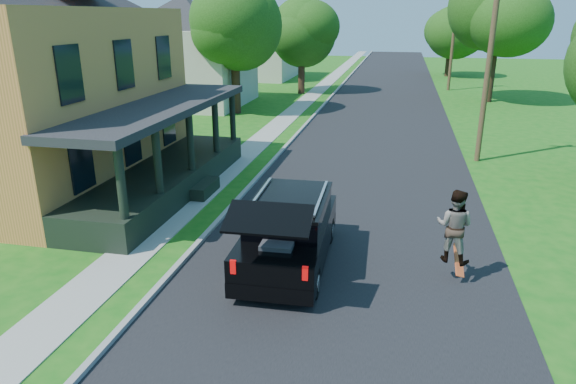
# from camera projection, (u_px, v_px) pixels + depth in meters

# --- Properties ---
(ground) EXTENTS (140.00, 140.00, 0.00)m
(ground) POSITION_uv_depth(u_px,v_px,m) (336.00, 300.00, 11.35)
(ground) COLOR #135E12
(ground) RESTS_ON ground
(street) EXTENTS (8.00, 120.00, 0.02)m
(street) POSITION_uv_depth(u_px,v_px,m) (379.00, 123.00, 29.81)
(street) COLOR black
(street) RESTS_ON ground
(curb) EXTENTS (0.15, 120.00, 0.12)m
(curb) POSITION_uv_depth(u_px,v_px,m) (311.00, 120.00, 30.62)
(curb) COLOR gray
(curb) RESTS_ON ground
(sidewalk) EXTENTS (1.30, 120.00, 0.03)m
(sidewalk) POSITION_uv_depth(u_px,v_px,m) (285.00, 119.00, 30.93)
(sidewalk) COLOR gray
(sidewalk) RESTS_ON ground
(front_walk) EXTENTS (6.50, 1.20, 0.03)m
(front_walk) POSITION_uv_depth(u_px,v_px,m) (99.00, 187.00, 18.80)
(front_walk) COLOR gray
(front_walk) RESTS_ON ground
(neighbor_house_mid) EXTENTS (12.78, 12.78, 8.30)m
(neighbor_house_mid) POSITION_uv_depth(u_px,v_px,m) (185.00, 42.00, 34.84)
(neighbor_house_mid) COLOR beige
(neighbor_house_mid) RESTS_ON ground
(neighbor_house_far) EXTENTS (12.78, 12.78, 8.30)m
(neighbor_house_far) POSITION_uv_depth(u_px,v_px,m) (251.00, 34.00, 49.60)
(neighbor_house_far) COLOR beige
(neighbor_house_far) RESTS_ON ground
(black_suv) EXTENTS (2.04, 5.01, 2.31)m
(black_suv) POSITION_uv_depth(u_px,v_px,m) (289.00, 232.00, 12.73)
(black_suv) COLOR black
(black_suv) RESTS_ON ground
(skateboarder) EXTENTS (1.02, 0.91, 1.75)m
(skateboarder) POSITION_uv_depth(u_px,v_px,m) (454.00, 226.00, 11.78)
(skateboarder) COLOR black
(skateboarder) RESTS_ON ground
(skateboard) EXTENTS (0.26, 0.71, 0.65)m
(skateboard) POSITION_uv_depth(u_px,v_px,m) (459.00, 261.00, 12.13)
(skateboard) COLOR #C64011
(skateboard) RESTS_ON ground
(tree_left_mid) EXTENTS (7.14, 7.29, 8.61)m
(tree_left_mid) POSITION_uv_depth(u_px,v_px,m) (234.00, 21.00, 31.03)
(tree_left_mid) COLOR black
(tree_left_mid) RESTS_ON ground
(tree_left_far) EXTENTS (6.20, 6.38, 7.84)m
(tree_left_far) POSITION_uv_depth(u_px,v_px,m) (302.00, 26.00, 39.17)
(tree_left_far) COLOR black
(tree_left_far) RESTS_ON ground
(tree_right_mid) EXTENTS (6.55, 6.68, 9.19)m
(tree_right_mid) POSITION_uv_depth(u_px,v_px,m) (498.00, 11.00, 35.04)
(tree_right_mid) COLOR black
(tree_right_mid) RESTS_ON ground
(tree_right_far) EXTENTS (5.56, 5.42, 7.89)m
(tree_right_far) POSITION_uv_depth(u_px,v_px,m) (452.00, 25.00, 50.48)
(tree_right_far) COLOR black
(tree_right_far) RESTS_ON ground
(utility_pole_near) EXTENTS (1.41, 0.25, 7.89)m
(utility_pole_near) POSITION_uv_depth(u_px,v_px,m) (489.00, 64.00, 20.79)
(utility_pole_near) COLOR #3F2D1D
(utility_pole_near) RESTS_ON ground
(utility_pole_far) EXTENTS (1.52, 0.32, 8.05)m
(utility_pole_far) POSITION_uv_depth(u_px,v_px,m) (453.00, 38.00, 41.24)
(utility_pole_far) COLOR #3F2D1D
(utility_pole_far) RESTS_ON ground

